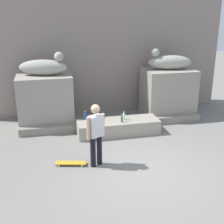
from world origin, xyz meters
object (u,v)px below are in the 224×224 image
object	(u,v)px
statue_reclining_left	(44,67)
skater	(96,133)
bottle_green	(122,119)
statue_reclining_right	(169,62)
bottle_blue	(85,116)
skateboard	(71,163)
bottle_clear	(124,116)

from	to	relation	value
statue_reclining_left	skater	xyz separation A→B (m)	(1.15, -3.24, -1.15)
bottle_green	statue_reclining_right	bearing A→B (deg)	34.94
statue_reclining_left	statue_reclining_right	size ratio (longest dim) A/B	1.01
skater	bottle_blue	size ratio (longest dim) A/B	5.84
statue_reclining_left	skateboard	distance (m)	3.72
statue_reclining_right	skateboard	distance (m)	5.42
skater	bottle_clear	bearing A→B (deg)	-148.58
statue_reclining_left	skater	distance (m)	3.63
bottle_blue	statue_reclining_right	bearing A→B (deg)	16.99
skater	skateboard	size ratio (longest dim) A/B	2.03
skater	bottle_clear	world-z (taller)	skater
statue_reclining_left	bottle_clear	bearing A→B (deg)	-15.41
statue_reclining_right	skater	size ratio (longest dim) A/B	1.00
statue_reclining_right	bottle_green	distance (m)	3.02
statue_reclining_right	bottle_green	size ratio (longest dim) A/B	6.26
statue_reclining_right	skater	bearing A→B (deg)	54.10
skater	bottle_green	xyz separation A→B (m)	(1.15, 1.76, -0.36)
bottle_green	skateboard	bearing A→B (deg)	-138.19
statue_reclining_right	bottle_green	world-z (taller)	statue_reclining_right
statue_reclining_left	skateboard	bearing A→B (deg)	-68.27
skater	skateboard	distance (m)	1.09
bottle_clear	skater	bearing A→B (deg)	-123.03
bottle_clear	statue_reclining_right	bearing A→B (deg)	32.86
bottle_clear	bottle_blue	world-z (taller)	bottle_blue
statue_reclining_left	bottle_clear	xyz separation A→B (m)	(2.42, -1.29, -1.50)
statue_reclining_right	skateboard	size ratio (longest dim) A/B	2.03
skateboard	bottle_blue	xyz separation A→B (m)	(0.69, 2.12, 0.51)
statue_reclining_left	bottle_blue	distance (m)	2.15
bottle_clear	bottle_blue	distance (m)	1.27
statue_reclining_right	skateboard	world-z (taller)	statue_reclining_right
bottle_green	bottle_clear	bearing A→B (deg)	58.00
statue_reclining_left	skater	size ratio (longest dim) A/B	1.01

